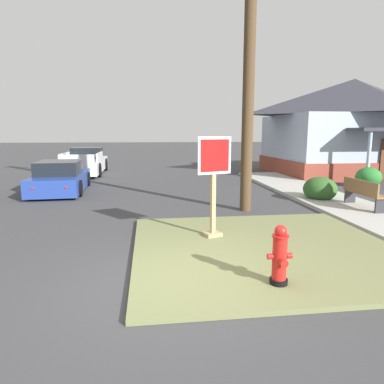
% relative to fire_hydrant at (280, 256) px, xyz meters
% --- Properties ---
extents(ground_plane, '(160.00, 160.00, 0.00)m').
position_rel_fire_hydrant_xyz_m(ground_plane, '(-1.61, 0.30, -0.52)').
color(ground_plane, '#3D3D3F').
extents(grass_corner_patch, '(5.29, 5.03, 0.08)m').
position_rel_fire_hydrant_xyz_m(grass_corner_patch, '(0.38, 1.75, -0.48)').
color(grass_corner_patch, olive).
rests_on(grass_corner_patch, ground).
extents(sidewalk_strip, '(2.20, 16.43, 0.12)m').
position_rel_fire_hydrant_xyz_m(sidewalk_strip, '(4.23, 5.86, -0.46)').
color(sidewalk_strip, '#B2AFA8').
rests_on(sidewalk_strip, ground).
extents(fire_hydrant, '(0.38, 0.34, 0.93)m').
position_rel_fire_hydrant_xyz_m(fire_hydrant, '(0.00, 0.00, 0.00)').
color(fire_hydrant, black).
rests_on(fire_hydrant, grass_corner_patch).
extents(stop_sign, '(0.76, 0.38, 2.20)m').
position_rel_fire_hydrant_xyz_m(stop_sign, '(-0.54, 2.53, 0.67)').
color(stop_sign, tan).
rests_on(stop_sign, grass_corner_patch).
extents(manhole_cover, '(0.70, 0.70, 0.02)m').
position_rel_fire_hydrant_xyz_m(manhole_cover, '(-1.05, 4.17, -0.51)').
color(manhole_cover, black).
rests_on(manhole_cover, ground).
extents(parked_sedan_blue, '(2.11, 4.42, 1.25)m').
position_rel_fire_hydrant_xyz_m(parked_sedan_blue, '(-5.46, 9.53, 0.02)').
color(parked_sedan_blue, '#233D93').
rests_on(parked_sedan_blue, ground).
extents(pickup_truck_white, '(2.13, 5.57, 1.48)m').
position_rel_fire_hydrant_xyz_m(pickup_truck_white, '(-5.52, 15.70, 0.10)').
color(pickup_truck_white, silver).
rests_on(pickup_truck_white, ground).
extents(street_bench, '(0.42, 1.65, 0.85)m').
position_rel_fire_hydrant_xyz_m(street_bench, '(4.46, 4.68, 0.07)').
color(street_bench, brown).
rests_on(street_bench, sidewalk_strip).
extents(utility_pole, '(1.48, 0.34, 10.25)m').
position_rel_fire_hydrant_xyz_m(utility_pole, '(0.98, 5.26, 4.74)').
color(utility_pole, '#4C3823').
rests_on(utility_pole, ground).
extents(corner_house, '(8.98, 8.24, 5.32)m').
position_rel_fire_hydrant_xyz_m(corner_house, '(9.65, 13.89, 2.21)').
color(corner_house, brown).
rests_on(corner_house, ground).
extents(shrub_near_porch, '(1.07, 1.07, 0.88)m').
position_rel_fire_hydrant_xyz_m(shrub_near_porch, '(7.59, 9.01, -0.08)').
color(shrub_near_porch, '#29742F').
rests_on(shrub_near_porch, ground).
extents(shrub_by_curb, '(1.14, 1.14, 0.86)m').
position_rel_fire_hydrant_xyz_m(shrub_by_curb, '(3.95, 6.32, -0.09)').
color(shrub_by_curb, '#2D5724').
rests_on(shrub_by_curb, ground).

